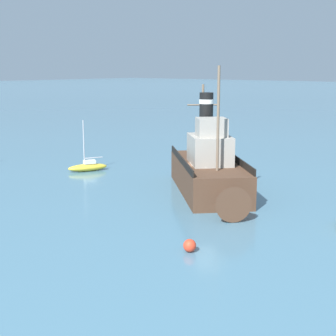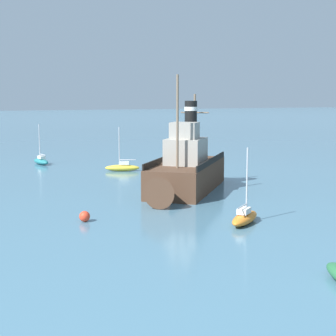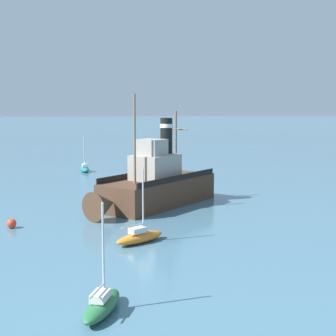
% 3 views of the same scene
% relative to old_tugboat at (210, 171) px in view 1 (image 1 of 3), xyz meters
% --- Properties ---
extents(ground_plane, '(600.00, 600.00, 0.00)m').
position_rel_old_tugboat_xyz_m(ground_plane, '(0.59, -0.27, -1.83)').
color(ground_plane, '#477289').
extents(old_tugboat, '(12.27, 12.85, 9.90)m').
position_rel_old_tugboat_xyz_m(old_tugboat, '(0.00, 0.00, 0.00)').
color(old_tugboat, '#4C3323').
rests_on(old_tugboat, ground).
extents(sailboat_yellow, '(3.91, 2.59, 4.90)m').
position_rel_old_tugboat_xyz_m(sailboat_yellow, '(0.30, -14.12, -1.40)').
color(sailboat_yellow, gold).
rests_on(sailboat_yellow, ground).
extents(mooring_buoy, '(0.71, 0.71, 0.71)m').
position_rel_old_tugboat_xyz_m(mooring_buoy, '(11.20, 6.80, -1.48)').
color(mooring_buoy, red).
rests_on(mooring_buoy, ground).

